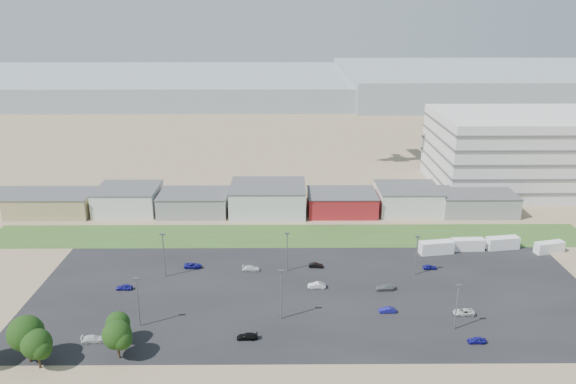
{
  "coord_description": "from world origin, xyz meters",
  "views": [
    {
      "loc": [
        -1.14,
        -87.25,
        58.73
      ],
      "look_at": [
        -0.36,
        22.0,
        22.39
      ],
      "focal_mm": 35.0,
      "sensor_mm": 36.0,
      "label": 1
    }
  ],
  "objects_px": {
    "parked_car_1": "(387,310)",
    "parked_car_3": "(247,336)",
    "parked_car_5": "(124,287)",
    "parked_car_11": "(316,265)",
    "box_trailer_a": "(436,247)",
    "parked_car_7": "(317,285)",
    "parked_car_12": "(384,287)",
    "parked_car_10": "(93,339)",
    "parked_car_9": "(193,266)",
    "parked_car_8": "(430,267)",
    "parked_car_6": "(251,268)",
    "parked_car_0": "(464,312)",
    "parked_car_2": "(477,340)"
  },
  "relations": [
    {
      "from": "parked_car_6",
      "to": "parked_car_1",
      "type": "bearing_deg",
      "value": -118.66
    },
    {
      "from": "parked_car_5",
      "to": "parked_car_11",
      "type": "bearing_deg",
      "value": 105.32
    },
    {
      "from": "box_trailer_a",
      "to": "parked_car_9",
      "type": "xyz_separation_m",
      "value": [
        -59.46,
        -7.74,
        -1.02
      ]
    },
    {
      "from": "parked_car_7",
      "to": "parked_car_6",
      "type": "bearing_deg",
      "value": -120.35
    },
    {
      "from": "parked_car_8",
      "to": "parked_car_11",
      "type": "xyz_separation_m",
      "value": [
        -26.67,
        1.06,
        0.01
      ]
    },
    {
      "from": "parked_car_1",
      "to": "parked_car_7",
      "type": "distance_m",
      "value": 17.21
    },
    {
      "from": "parked_car_1",
      "to": "parked_car_9",
      "type": "relative_size",
      "value": 0.83
    },
    {
      "from": "parked_car_2",
      "to": "parked_car_8",
      "type": "height_order",
      "value": "parked_car_2"
    },
    {
      "from": "parked_car_7",
      "to": "parked_car_10",
      "type": "relative_size",
      "value": 0.91
    },
    {
      "from": "parked_car_5",
      "to": "parked_car_6",
      "type": "relative_size",
      "value": 0.85
    },
    {
      "from": "box_trailer_a",
      "to": "parked_car_9",
      "type": "distance_m",
      "value": 59.97
    },
    {
      "from": "parked_car_0",
      "to": "parked_car_6",
      "type": "relative_size",
      "value": 1.03
    },
    {
      "from": "box_trailer_a",
      "to": "parked_car_8",
      "type": "height_order",
      "value": "box_trailer_a"
    },
    {
      "from": "parked_car_7",
      "to": "parked_car_10",
      "type": "height_order",
      "value": "parked_car_7"
    },
    {
      "from": "parked_car_1",
      "to": "parked_car_12",
      "type": "xyz_separation_m",
      "value": [
        0.96,
        9.42,
        0.05
      ]
    },
    {
      "from": "parked_car_3",
      "to": "parked_car_9",
      "type": "distance_m",
      "value": 33.28
    },
    {
      "from": "parked_car_2",
      "to": "parked_car_12",
      "type": "height_order",
      "value": "parked_car_12"
    },
    {
      "from": "box_trailer_a",
      "to": "parked_car_7",
      "type": "relative_size",
      "value": 2.17
    },
    {
      "from": "parked_car_5",
      "to": "parked_car_3",
      "type": "bearing_deg",
      "value": 56.74
    },
    {
      "from": "parked_car_3",
      "to": "parked_car_5",
      "type": "height_order",
      "value": "parked_car_5"
    },
    {
      "from": "parked_car_11",
      "to": "box_trailer_a",
      "type": "bearing_deg",
      "value": -70.13
    },
    {
      "from": "parked_car_1",
      "to": "parked_car_3",
      "type": "xyz_separation_m",
      "value": [
        -27.67,
        -9.28,
        0.0
      ]
    },
    {
      "from": "parked_car_1",
      "to": "parked_car_10",
      "type": "height_order",
      "value": "parked_car_10"
    },
    {
      "from": "box_trailer_a",
      "to": "parked_car_3",
      "type": "relative_size",
      "value": 2.17
    },
    {
      "from": "parked_car_0",
      "to": "parked_car_9",
      "type": "distance_m",
      "value": 61.35
    },
    {
      "from": "parked_car_5",
      "to": "parked_car_10",
      "type": "xyz_separation_m",
      "value": [
        -0.3,
        -19.98,
        0.02
      ]
    },
    {
      "from": "parked_car_11",
      "to": "parked_car_0",
      "type": "bearing_deg",
      "value": -121.68
    },
    {
      "from": "box_trailer_a",
      "to": "parked_car_3",
      "type": "distance_m",
      "value": 58.5
    },
    {
      "from": "box_trailer_a",
      "to": "parked_car_9",
      "type": "height_order",
      "value": "box_trailer_a"
    },
    {
      "from": "parked_car_3",
      "to": "parked_car_10",
      "type": "distance_m",
      "value": 28.26
    },
    {
      "from": "parked_car_5",
      "to": "parked_car_6",
      "type": "height_order",
      "value": "parked_car_6"
    },
    {
      "from": "parked_car_9",
      "to": "parked_car_11",
      "type": "distance_m",
      "value": 29.06
    },
    {
      "from": "parked_car_3",
      "to": "parked_car_10",
      "type": "height_order",
      "value": "parked_car_10"
    },
    {
      "from": "parked_car_8",
      "to": "parked_car_10",
      "type": "distance_m",
      "value": 75.31
    },
    {
      "from": "parked_car_11",
      "to": "parked_car_12",
      "type": "distance_m",
      "value": 18.07
    },
    {
      "from": "parked_car_5",
      "to": "parked_car_0",
      "type": "bearing_deg",
      "value": 82.5
    },
    {
      "from": "parked_car_0",
      "to": "parked_car_10",
      "type": "height_order",
      "value": "parked_car_10"
    },
    {
      "from": "parked_car_5",
      "to": "parked_car_11",
      "type": "xyz_separation_m",
      "value": [
        42.34,
        10.55,
        -0.04
      ]
    },
    {
      "from": "parked_car_9",
      "to": "parked_car_11",
      "type": "xyz_separation_m",
      "value": [
        29.06,
        -0.05,
        -0.01
      ]
    },
    {
      "from": "parked_car_3",
      "to": "parked_car_8",
      "type": "bearing_deg",
      "value": 124.91
    },
    {
      "from": "parked_car_0",
      "to": "parked_car_8",
      "type": "relative_size",
      "value": 1.32
    },
    {
      "from": "parked_car_2",
      "to": "parked_car_6",
      "type": "bearing_deg",
      "value": -124.57
    },
    {
      "from": "box_trailer_a",
      "to": "parked_car_5",
      "type": "height_order",
      "value": "box_trailer_a"
    },
    {
      "from": "box_trailer_a",
      "to": "parked_car_1",
      "type": "distance_m",
      "value": 33.12
    },
    {
      "from": "parked_car_5",
      "to": "parked_car_9",
      "type": "relative_size",
      "value": 0.86
    },
    {
      "from": "parked_car_3",
      "to": "parked_car_6",
      "type": "distance_m",
      "value": 28.25
    },
    {
      "from": "parked_car_9",
      "to": "parked_car_7",
      "type": "bearing_deg",
      "value": -107.39
    },
    {
      "from": "parked_car_0",
      "to": "parked_car_2",
      "type": "distance_m",
      "value": 9.91
    },
    {
      "from": "parked_car_0",
      "to": "parked_car_3",
      "type": "relative_size",
      "value": 1.1
    },
    {
      "from": "parked_car_1",
      "to": "parked_car_7",
      "type": "relative_size",
      "value": 0.87
    }
  ]
}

